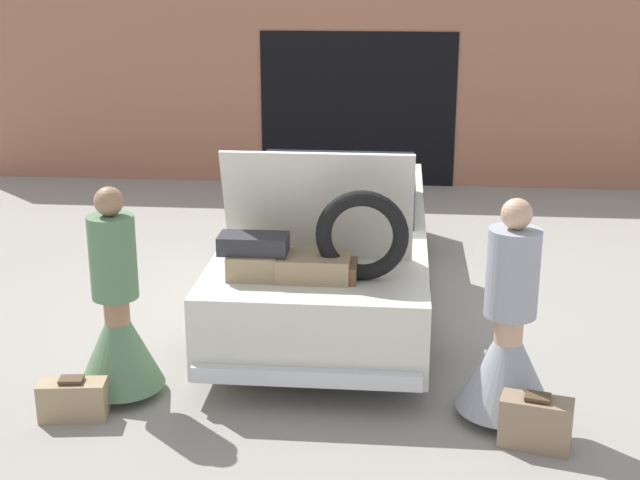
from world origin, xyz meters
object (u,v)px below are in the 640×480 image
object	(u,v)px
car	(332,239)
suitcase_beside_left_person	(73,400)
person_right	(508,344)
person_left	(118,324)
suitcase_beside_right_person	(536,423)

from	to	relation	value
car	suitcase_beside_left_person	bearing A→B (deg)	-122.50
person_right	car	bearing A→B (deg)	33.46
person_left	person_right	bearing A→B (deg)	80.93
car	suitcase_beside_left_person	xyz separation A→B (m)	(-1.65, -2.59, -0.44)
person_right	suitcase_beside_left_person	bearing A→B (deg)	97.28
car	suitcase_beside_left_person	world-z (taller)	car
person_right	suitcase_beside_right_person	world-z (taller)	person_right
person_right	suitcase_beside_right_person	size ratio (longest dim) A/B	3.18
person_left	suitcase_beside_left_person	world-z (taller)	person_left
suitcase_beside_left_person	suitcase_beside_right_person	world-z (taller)	suitcase_beside_right_person
car	person_right	distance (m)	2.70
car	person_right	world-z (taller)	car
suitcase_beside_left_person	suitcase_beside_right_person	distance (m)	3.24
person_left	suitcase_beside_left_person	bearing A→B (deg)	-36.79
suitcase_beside_right_person	car	bearing A→B (deg)	120.55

